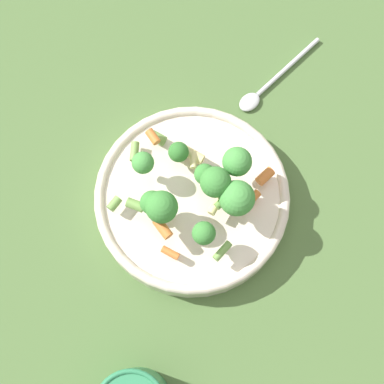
% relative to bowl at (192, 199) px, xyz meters
% --- Properties ---
extents(ground_plane, '(3.00, 3.00, 0.00)m').
position_rel_bowl_xyz_m(ground_plane, '(0.00, 0.00, -0.02)').
color(ground_plane, '#4C6B38').
extents(bowl, '(0.27, 0.27, 0.04)m').
position_rel_bowl_xyz_m(bowl, '(0.00, 0.00, 0.00)').
color(bowl, beige).
rests_on(bowl, ground_plane).
extents(pasta_salad, '(0.22, 0.18, 0.08)m').
position_rel_bowl_xyz_m(pasta_salad, '(-0.01, 0.01, 0.06)').
color(pasta_salad, '#8CB766').
rests_on(pasta_salad, bowl).
extents(spoon, '(0.13, 0.14, 0.01)m').
position_rel_bowl_xyz_m(spoon, '(-0.11, -0.19, -0.02)').
color(spoon, silver).
rests_on(spoon, ground_plane).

